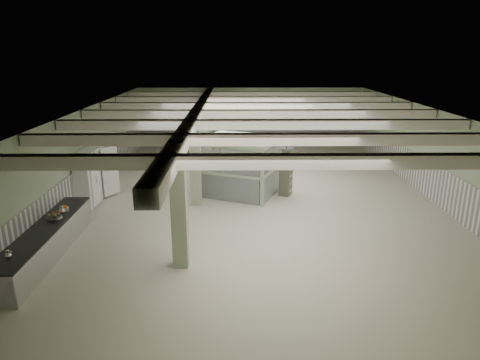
{
  "coord_description": "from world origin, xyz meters",
  "views": [
    {
      "loc": [
        -0.96,
        -16.9,
        5.85
      ],
      "look_at": [
        -0.8,
        -2.0,
        1.3
      ],
      "focal_mm": 32.0,
      "sensor_mm": 36.0,
      "label": 1
    }
  ],
  "objects_px": {
    "guard_booth": "(240,156)",
    "filing_cabinet": "(286,180)",
    "walkin_cooler": "(92,177)",
    "prep_counter": "(45,242)"
  },
  "relations": [
    {
      "from": "walkin_cooler",
      "to": "filing_cabinet",
      "type": "height_order",
      "value": "walkin_cooler"
    },
    {
      "from": "prep_counter",
      "to": "guard_booth",
      "type": "bearing_deg",
      "value": 44.86
    },
    {
      "from": "walkin_cooler",
      "to": "guard_booth",
      "type": "relative_size",
      "value": 0.62
    },
    {
      "from": "walkin_cooler",
      "to": "guard_booth",
      "type": "xyz_separation_m",
      "value": [
        5.86,
        1.03,
        0.59
      ]
    },
    {
      "from": "filing_cabinet",
      "to": "prep_counter",
      "type": "bearing_deg",
      "value": -121.66
    },
    {
      "from": "walkin_cooler",
      "to": "filing_cabinet",
      "type": "distance_m",
      "value": 7.82
    },
    {
      "from": "guard_booth",
      "to": "filing_cabinet",
      "type": "bearing_deg",
      "value": 16.65
    },
    {
      "from": "prep_counter",
      "to": "filing_cabinet",
      "type": "bearing_deg",
      "value": 35.89
    },
    {
      "from": "guard_booth",
      "to": "filing_cabinet",
      "type": "distance_m",
      "value": 2.15
    },
    {
      "from": "guard_booth",
      "to": "prep_counter",
      "type": "bearing_deg",
      "value": -112.67
    }
  ]
}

